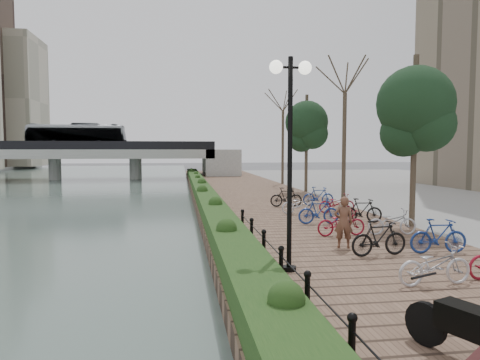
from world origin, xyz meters
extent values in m
cube|color=brown|center=(4.00, 17.50, 0.25)|extent=(8.00, 75.00, 0.50)
cube|color=#1A3E16|center=(0.60, 20.00, 0.80)|extent=(1.10, 56.00, 0.60)
cylinder|color=black|center=(1.40, -1.00, 0.85)|extent=(0.10, 0.10, 0.70)
cylinder|color=black|center=(1.40, 1.00, 0.85)|extent=(0.10, 0.10, 0.70)
cylinder|color=black|center=(1.40, 3.00, 0.85)|extent=(0.10, 0.10, 0.70)
cylinder|color=black|center=(1.40, 5.00, 0.85)|extent=(0.10, 0.10, 0.70)
cylinder|color=black|center=(1.40, 7.00, 0.85)|extent=(0.10, 0.10, 0.70)
cylinder|color=black|center=(1.40, 9.00, 0.85)|extent=(0.10, 0.10, 0.70)
cylinder|color=black|center=(1.77, 3.74, 3.06)|extent=(0.12, 0.12, 5.13)
cylinder|color=black|center=(1.77, 3.74, 5.38)|extent=(0.70, 0.06, 0.06)
sphere|color=white|center=(1.42, 3.74, 5.38)|extent=(0.32, 0.32, 0.32)
sphere|color=white|center=(2.12, 3.74, 5.38)|extent=(0.32, 0.32, 0.32)
imported|color=brown|center=(4.00, 5.88, 1.27)|extent=(0.64, 0.50, 1.55)
imported|color=silver|center=(4.60, 2.31, 0.95)|extent=(0.60, 1.71, 0.90)
imported|color=black|center=(4.60, 4.91, 1.00)|extent=(0.47, 1.66, 1.00)
imported|color=maroon|center=(4.60, 7.51, 0.95)|extent=(0.60, 1.71, 0.90)
imported|color=navy|center=(4.60, 10.11, 1.00)|extent=(0.47, 1.66, 1.00)
imported|color=silver|center=(4.60, 12.71, 0.95)|extent=(0.60, 1.71, 0.90)
imported|color=black|center=(4.60, 15.31, 1.00)|extent=(0.47, 1.66, 1.00)
imported|color=navy|center=(6.40, 4.91, 1.00)|extent=(0.47, 1.66, 1.00)
imported|color=silver|center=(6.40, 7.51, 0.95)|extent=(0.60, 1.71, 0.90)
imported|color=black|center=(6.40, 10.11, 1.00)|extent=(0.47, 1.66, 1.00)
imported|color=maroon|center=(6.40, 12.71, 0.95)|extent=(0.60, 1.71, 0.90)
imported|color=navy|center=(6.40, 15.31, 1.00)|extent=(0.47, 1.66, 1.00)
cube|color=gray|center=(-15.00, 45.00, 3.00)|extent=(36.00, 8.00, 1.00)
cube|color=black|center=(-15.00, 41.10, 3.95)|extent=(36.00, 0.15, 0.90)
cube|color=black|center=(-15.00, 48.90, 3.95)|extent=(36.00, 0.15, 0.90)
cylinder|color=gray|center=(-15.00, 45.00, 1.25)|extent=(1.40, 1.40, 2.50)
cylinder|color=gray|center=(-6.00, 45.00, 1.25)|extent=(1.40, 1.40, 2.50)
imported|color=silver|center=(-12.44, 45.00, 5.00)|extent=(2.52, 10.77, 3.00)
cube|color=#B0A892|center=(-33.00, 80.00, 12.50)|extent=(12.00, 12.00, 24.00)
camera|label=1|loc=(-0.83, -6.23, 3.43)|focal=32.00mm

